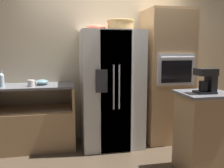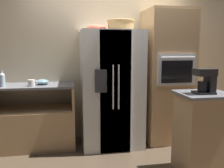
% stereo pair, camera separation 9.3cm
% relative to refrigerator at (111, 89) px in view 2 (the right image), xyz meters
% --- Properties ---
extents(ground_plane, '(20.00, 20.00, 0.00)m').
position_rel_refrigerator_xyz_m(ground_plane, '(0.00, -0.02, -0.87)').
color(ground_plane, '#4C3D2D').
extents(wall_back, '(12.00, 0.06, 2.80)m').
position_rel_refrigerator_xyz_m(wall_back, '(0.00, 0.41, 0.53)').
color(wall_back, beige).
rests_on(wall_back, ground_plane).
extents(counter_left, '(1.34, 0.60, 0.94)m').
position_rel_refrigerator_xyz_m(counter_left, '(-1.23, 0.08, -0.52)').
color(counter_left, tan).
rests_on(counter_left, ground_plane).
extents(refrigerator, '(0.89, 0.79, 1.73)m').
position_rel_refrigerator_xyz_m(refrigerator, '(0.00, 0.00, 0.00)').
color(refrigerator, silver).
rests_on(refrigerator, ground_plane).
extents(wall_oven, '(0.70, 0.72, 2.06)m').
position_rel_refrigerator_xyz_m(wall_oven, '(0.91, 0.05, 0.17)').
color(wall_oven, tan).
rests_on(wall_oven, ground_plane).
extents(island_counter, '(0.58, 0.53, 0.97)m').
position_rel_refrigerator_xyz_m(island_counter, '(0.90, -1.08, -0.38)').
color(island_counter, tan).
rests_on(island_counter, ground_plane).
extents(wicker_basket, '(0.40, 0.40, 0.15)m').
position_rel_refrigerator_xyz_m(wicker_basket, '(0.14, -0.05, 0.95)').
color(wicker_basket, tan).
rests_on(wicker_basket, refrigerator).
extents(fruit_bowl, '(0.28, 0.28, 0.08)m').
position_rel_refrigerator_xyz_m(fruit_bowl, '(-0.21, 0.04, 0.91)').
color(fruit_bowl, '#DB664C').
rests_on(fruit_bowl, refrigerator).
extents(bottle_tall, '(0.07, 0.07, 0.23)m').
position_rel_refrigerator_xyz_m(bottle_tall, '(-1.53, -0.03, 0.18)').
color(bottle_tall, silver).
rests_on(bottle_tall, counter_left).
extents(mug, '(0.13, 0.10, 0.09)m').
position_rel_refrigerator_xyz_m(mug, '(-1.14, -0.05, 0.12)').
color(mug, silver).
rests_on(mug, counter_left).
extents(mixing_bowl, '(0.20, 0.20, 0.08)m').
position_rel_refrigerator_xyz_m(mixing_bowl, '(-1.01, 0.09, 0.12)').
color(mixing_bowl, '#668C99').
rests_on(mixing_bowl, counter_left).
extents(coffee_maker, '(0.21, 0.18, 0.28)m').
position_rel_refrigerator_xyz_m(coffee_maker, '(0.89, -1.12, 0.26)').
color(coffee_maker, black).
rests_on(coffee_maker, island_counter).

